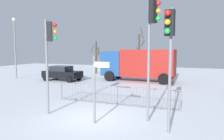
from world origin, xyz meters
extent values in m
plane|color=white|center=(0.00, 0.00, 0.00)|extent=(60.00, 60.00, 0.00)
cylinder|color=slate|center=(2.30, 0.52, 2.58)|extent=(0.11, 0.11, 5.16)
cube|color=black|center=(2.45, 0.46, 4.61)|extent=(0.32, 0.38, 0.90)
sphere|color=red|center=(2.69, 0.37, 4.91)|extent=(0.20, 0.20, 0.20)
sphere|color=orange|center=(2.69, 0.37, 4.61)|extent=(0.20, 0.20, 0.20)
sphere|color=green|center=(2.69, 0.37, 4.31)|extent=(0.20, 0.20, 0.20)
cylinder|color=slate|center=(-2.38, -0.19, 2.23)|extent=(0.11, 0.11, 4.46)
cube|color=black|center=(-2.23, -0.11, 3.91)|extent=(0.35, 0.39, 0.90)
sphere|color=red|center=(-2.02, 0.02, 4.21)|extent=(0.20, 0.20, 0.20)
sphere|color=orange|center=(-2.02, 0.02, 3.91)|extent=(0.20, 0.20, 0.20)
sphere|color=green|center=(-2.02, 0.02, 3.61)|extent=(0.20, 0.20, 0.20)
cylinder|color=slate|center=(3.29, -0.48, 2.28)|extent=(0.11, 0.11, 4.55)
cube|color=black|center=(3.26, -0.64, 4.00)|extent=(0.36, 0.28, 0.90)
sphere|color=red|center=(3.21, -0.89, 4.30)|extent=(0.20, 0.20, 0.20)
sphere|color=orange|center=(3.21, -0.89, 4.00)|extent=(0.20, 0.20, 0.20)
sphere|color=green|center=(3.21, -0.89, 3.70)|extent=(0.20, 0.20, 0.20)
cylinder|color=slate|center=(0.28, -0.55, 1.42)|extent=(0.09, 0.09, 2.83)
cube|color=white|center=(0.67, -0.63, 2.48)|extent=(0.69, 0.17, 0.22)
cube|color=slate|center=(0.00, 2.52, 1.05)|extent=(7.03, 0.05, 0.04)
cube|color=slate|center=(0.00, 2.52, 0.12)|extent=(7.03, 0.05, 0.04)
cylinder|color=slate|center=(-3.42, 2.52, 0.53)|extent=(0.02, 0.02, 1.05)
cylinder|color=slate|center=(-3.24, 2.52, 0.53)|extent=(0.02, 0.02, 1.05)
cylinder|color=slate|center=(-3.06, 2.52, 0.53)|extent=(0.02, 0.02, 1.05)
cylinder|color=slate|center=(-2.88, 2.52, 0.53)|extent=(0.02, 0.02, 1.05)
cylinder|color=slate|center=(-2.70, 2.52, 0.53)|extent=(0.02, 0.02, 1.05)
cylinder|color=slate|center=(-2.52, 2.52, 0.53)|extent=(0.02, 0.02, 1.05)
cylinder|color=slate|center=(-2.34, 2.52, 0.53)|extent=(0.02, 0.02, 1.05)
cylinder|color=slate|center=(-2.16, 2.52, 0.53)|extent=(0.02, 0.02, 1.05)
cylinder|color=slate|center=(-1.98, 2.52, 0.53)|extent=(0.02, 0.02, 1.05)
cylinder|color=slate|center=(-1.80, 2.52, 0.53)|extent=(0.02, 0.02, 1.05)
cylinder|color=slate|center=(-1.62, 2.52, 0.53)|extent=(0.02, 0.02, 1.05)
cylinder|color=slate|center=(-1.44, 2.52, 0.53)|extent=(0.02, 0.02, 1.05)
cylinder|color=slate|center=(-1.26, 2.52, 0.53)|extent=(0.02, 0.02, 1.05)
cylinder|color=slate|center=(-1.08, 2.52, 0.53)|extent=(0.02, 0.02, 1.05)
cylinder|color=slate|center=(-0.90, 2.52, 0.53)|extent=(0.02, 0.02, 1.05)
cylinder|color=slate|center=(-0.72, 2.52, 0.53)|extent=(0.02, 0.02, 1.05)
cylinder|color=slate|center=(-0.54, 2.52, 0.53)|extent=(0.02, 0.02, 1.05)
cylinder|color=slate|center=(-0.36, 2.52, 0.53)|extent=(0.02, 0.02, 1.05)
cylinder|color=slate|center=(-0.18, 2.52, 0.53)|extent=(0.02, 0.02, 1.05)
cylinder|color=slate|center=(0.00, 2.52, 0.53)|extent=(0.02, 0.02, 1.05)
cylinder|color=slate|center=(0.18, 2.52, 0.53)|extent=(0.02, 0.02, 1.05)
cylinder|color=slate|center=(0.36, 2.52, 0.53)|extent=(0.02, 0.02, 1.05)
cylinder|color=slate|center=(0.54, 2.52, 0.53)|extent=(0.02, 0.02, 1.05)
cylinder|color=slate|center=(0.72, 2.52, 0.53)|extent=(0.02, 0.02, 1.05)
cylinder|color=slate|center=(0.90, 2.52, 0.53)|extent=(0.02, 0.02, 1.05)
cylinder|color=slate|center=(1.08, 2.52, 0.53)|extent=(0.02, 0.02, 1.05)
cylinder|color=slate|center=(1.26, 2.52, 0.53)|extent=(0.02, 0.02, 1.05)
cylinder|color=slate|center=(1.44, 2.52, 0.53)|extent=(0.02, 0.02, 1.05)
cylinder|color=slate|center=(1.62, 2.52, 0.53)|extent=(0.02, 0.02, 1.05)
cylinder|color=slate|center=(1.80, 2.53, 0.53)|extent=(0.02, 0.02, 1.05)
cylinder|color=slate|center=(1.98, 2.53, 0.53)|extent=(0.02, 0.02, 1.05)
cylinder|color=slate|center=(2.16, 2.53, 0.53)|extent=(0.02, 0.02, 1.05)
cylinder|color=slate|center=(2.34, 2.53, 0.53)|extent=(0.02, 0.02, 1.05)
cylinder|color=slate|center=(2.52, 2.53, 0.53)|extent=(0.02, 0.02, 1.05)
cylinder|color=slate|center=(2.70, 2.53, 0.53)|extent=(0.02, 0.02, 1.05)
cylinder|color=slate|center=(2.88, 2.53, 0.53)|extent=(0.02, 0.02, 1.05)
cylinder|color=slate|center=(3.06, 2.53, 0.53)|extent=(0.02, 0.02, 1.05)
cylinder|color=slate|center=(3.24, 2.53, 0.53)|extent=(0.02, 0.02, 1.05)
cylinder|color=slate|center=(3.42, 2.53, 0.53)|extent=(0.02, 0.02, 1.05)
cylinder|color=slate|center=(-3.51, 2.52, 0.53)|extent=(0.06, 0.06, 1.05)
cylinder|color=slate|center=(3.51, 2.53, 0.53)|extent=(0.06, 0.06, 1.05)
cube|color=black|center=(-8.19, 9.38, 0.65)|extent=(3.82, 1.74, 0.65)
cube|color=#1E232D|center=(-8.34, 9.38, 1.20)|extent=(1.92, 1.52, 0.55)
cylinder|color=black|center=(-6.83, 10.22, 0.32)|extent=(0.64, 0.23, 0.64)
cylinder|color=black|center=(-6.84, 8.52, 0.32)|extent=(0.64, 0.23, 0.64)
cylinder|color=black|center=(-9.53, 10.25, 0.32)|extent=(0.64, 0.23, 0.64)
cylinder|color=black|center=(-9.54, 8.55, 0.32)|extent=(0.64, 0.23, 0.64)
cube|color=maroon|center=(-0.11, 11.87, 1.80)|extent=(5.06, 2.53, 2.60)
cube|color=navy|center=(-3.66, 11.96, 1.70)|extent=(2.06, 2.35, 2.40)
cylinder|color=black|center=(-3.69, 10.76, 0.50)|extent=(1.01, 0.33, 1.00)
cylinder|color=black|center=(-3.62, 13.16, 0.50)|extent=(1.01, 0.33, 1.00)
cylinder|color=black|center=(1.56, 10.62, 0.50)|extent=(1.01, 0.33, 1.00)
cylinder|color=black|center=(1.62, 13.02, 0.50)|extent=(1.01, 0.33, 1.00)
cylinder|color=slate|center=(-13.74, 8.91, 3.07)|extent=(0.14, 0.14, 6.13)
sphere|color=#F2EACC|center=(-13.74, 8.91, 6.24)|extent=(0.36, 0.36, 0.36)
cylinder|color=#473828|center=(-2.85, 19.04, 2.56)|extent=(0.26, 0.26, 5.13)
cylinder|color=#473828|center=(-2.42, 19.32, 3.95)|extent=(0.66, 0.96, 0.82)
cylinder|color=#473828|center=(-2.80, 18.64, 3.12)|extent=(0.87, 0.20, 0.67)
cylinder|color=#473828|center=(-2.47, 18.94, 5.24)|extent=(0.32, 0.86, 1.43)
cylinder|color=#473828|center=(-7.84, 16.38, 2.08)|extent=(0.23, 0.23, 4.17)
cylinder|color=#473828|center=(-7.60, 16.59, 2.85)|extent=(0.54, 0.59, 1.06)
cylinder|color=#473828|center=(-7.49, 16.30, 2.99)|extent=(0.24, 0.80, 1.12)
cylinder|color=#473828|center=(-8.34, 16.32, 3.16)|extent=(0.20, 1.06, 1.09)
camera|label=1|loc=(4.14, -8.31, 3.07)|focal=34.00mm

